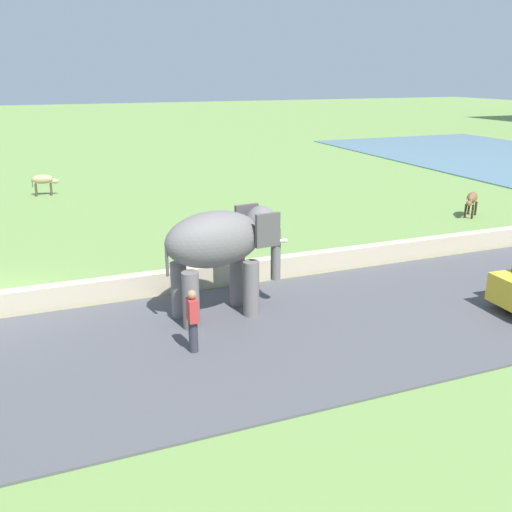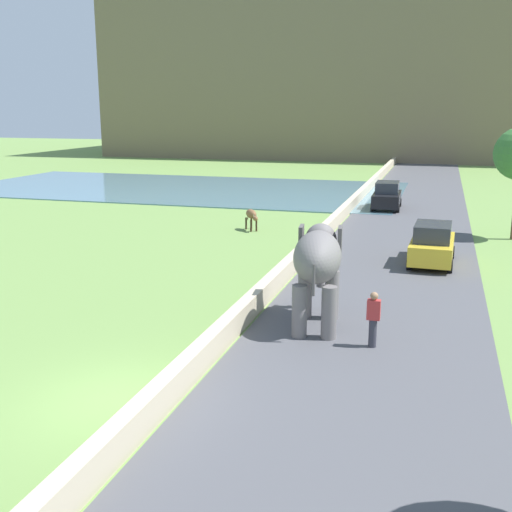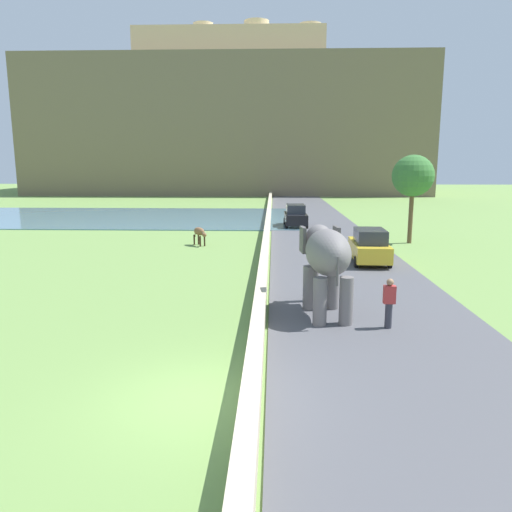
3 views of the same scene
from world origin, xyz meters
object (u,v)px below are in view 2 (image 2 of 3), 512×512
at_px(car_yellow, 432,244).
at_px(car_black, 387,196).
at_px(person_beside_elephant, 373,319).
at_px(elephant, 318,262).
at_px(cow_brown, 252,215).

xyz_separation_m(car_yellow, car_black, (-3.15, 14.65, 0.00)).
xyz_separation_m(person_beside_elephant, car_yellow, (1.35, 10.32, 0.03)).
relative_size(elephant, person_beside_elephant, 2.18).
height_order(person_beside_elephant, car_yellow, car_yellow).
distance_m(elephant, car_yellow, 9.58).
relative_size(person_beside_elephant, car_black, 0.40).
bearing_deg(car_yellow, cow_brown, 151.29).
xyz_separation_m(car_yellow, cow_brown, (-9.54, 5.22, -0.06)).
height_order(elephant, car_black, elephant).
distance_m(elephant, car_black, 23.65).
xyz_separation_m(person_beside_elephant, cow_brown, (-8.19, 15.54, -0.04)).
bearing_deg(car_yellow, car_black, 102.13).
bearing_deg(elephant, person_beside_elephant, -36.34).
bearing_deg(person_beside_elephant, elephant, 143.66).
bearing_deg(person_beside_elephant, cow_brown, 117.79).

